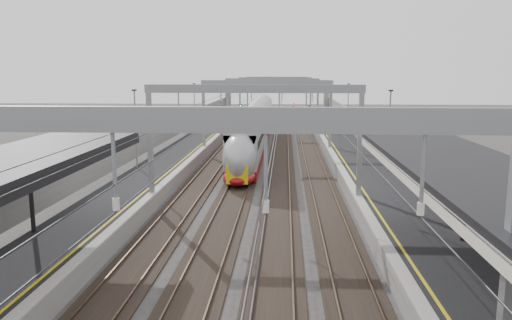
# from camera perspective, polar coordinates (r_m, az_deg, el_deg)

# --- Properties ---
(platform_left) EXTENTS (4.00, 120.00, 1.00)m
(platform_left) POSITION_cam_1_polar(r_m,az_deg,el_deg) (53.97, -7.20, 1.53)
(platform_left) COLOR black
(platform_left) RESTS_ON ground
(platform_right) EXTENTS (4.00, 120.00, 1.00)m
(platform_right) POSITION_cam_1_polar(r_m,az_deg,el_deg) (53.41, 9.94, 1.37)
(platform_right) COLOR black
(platform_right) RESTS_ON ground
(tracks) EXTENTS (11.40, 140.00, 0.20)m
(tracks) POSITION_cam_1_polar(r_m,az_deg,el_deg) (53.16, 1.32, 0.99)
(tracks) COLOR black
(tracks) RESTS_ON ground
(overhead_line) EXTENTS (13.00, 140.00, 6.60)m
(overhead_line) POSITION_cam_1_polar(r_m,az_deg,el_deg) (59.18, 1.58, 7.82)
(overhead_line) COLOR gray
(overhead_line) RESTS_ON platform_left
(overbridge) EXTENTS (22.00, 2.20, 6.90)m
(overbridge) POSITION_cam_1_polar(r_m,az_deg,el_deg) (107.55, 2.41, 8.28)
(overbridge) COLOR slate
(overbridge) RESTS_ON ground
(wall_left) EXTENTS (0.30, 120.00, 3.20)m
(wall_left) POSITION_cam_1_polar(r_m,az_deg,el_deg) (54.50, -10.53, 2.69)
(wall_left) COLOR slate
(wall_left) RESTS_ON ground
(wall_right) EXTENTS (0.30, 120.00, 3.20)m
(wall_right) POSITION_cam_1_polar(r_m,az_deg,el_deg) (53.73, 13.36, 2.49)
(wall_right) COLOR slate
(wall_right) RESTS_ON ground
(train) EXTENTS (2.50, 45.48, 3.95)m
(train) POSITION_cam_1_polar(r_m,az_deg,el_deg) (55.85, -0.10, 3.39)
(train) COLOR maroon
(train) RESTS_ON ground
(signal_green) EXTENTS (0.32, 0.32, 3.48)m
(signal_green) POSITION_cam_1_polar(r_m,az_deg,el_deg) (79.18, -1.76, 5.63)
(signal_green) COLOR black
(signal_green) RESTS_ON ground
(signal_red_near) EXTENTS (0.32, 0.32, 3.48)m
(signal_red_near) POSITION_cam_1_polar(r_m,az_deg,el_deg) (81.30, 4.33, 5.71)
(signal_red_near) COLOR black
(signal_red_near) RESTS_ON ground
(signal_red_far) EXTENTS (0.32, 0.32, 3.48)m
(signal_red_far) POSITION_cam_1_polar(r_m,az_deg,el_deg) (76.10, 6.05, 5.41)
(signal_red_far) COLOR black
(signal_red_far) RESTS_ON ground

